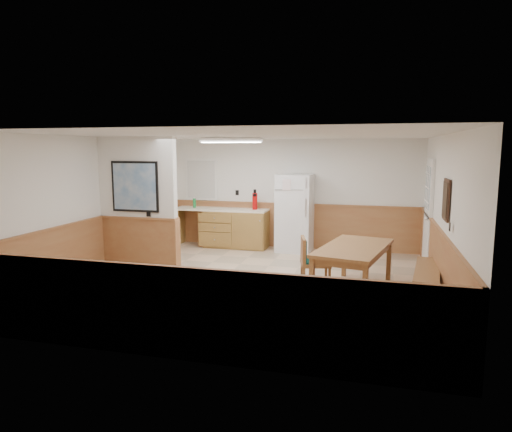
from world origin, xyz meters
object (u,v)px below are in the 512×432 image
(refrigerator, at_px, (295,213))
(dining_chair, at_px, (310,259))
(soap_bottle, at_px, (194,203))
(dining_table, at_px, (354,252))
(dining_bench, at_px, (427,275))
(fire_extinguisher, at_px, (255,201))

(refrigerator, relative_size, dining_chair, 2.03)
(dining_chair, height_order, soap_bottle, soap_bottle)
(dining_table, height_order, dining_chair, dining_chair)
(soap_bottle, bearing_deg, dining_chair, -40.88)
(dining_table, relative_size, soap_bottle, 9.01)
(refrigerator, xyz_separation_m, dining_bench, (2.55, -2.67, -0.52))
(dining_table, relative_size, dining_bench, 1.18)
(refrigerator, height_order, soap_bottle, refrigerator)
(refrigerator, xyz_separation_m, dining_chair, (0.73, -2.67, -0.37))
(dining_bench, bearing_deg, dining_table, -171.02)
(refrigerator, relative_size, dining_table, 0.88)
(dining_chair, xyz_separation_m, soap_bottle, (-3.14, 2.72, 0.51))
(refrigerator, height_order, dining_table, refrigerator)
(dining_chair, height_order, fire_extinguisher, fire_extinguisher)
(dining_bench, bearing_deg, refrigerator, 140.61)
(refrigerator, bearing_deg, dining_table, -59.86)
(dining_table, bearing_deg, dining_chair, -170.53)
(fire_extinguisher, bearing_deg, dining_bench, -28.25)
(dining_bench, distance_m, soap_bottle, 5.69)
(soap_bottle, bearing_deg, dining_table, -35.61)
(dining_chair, relative_size, fire_extinguisher, 1.84)
(dining_table, distance_m, dining_bench, 1.16)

